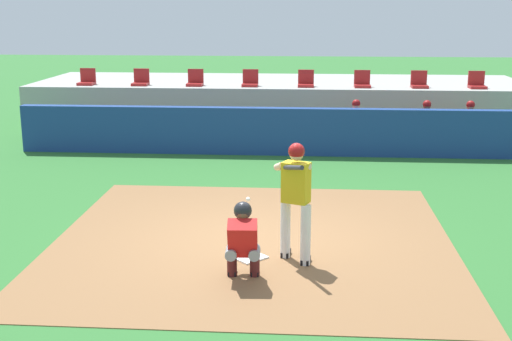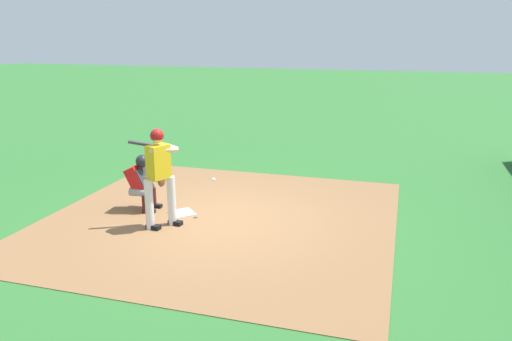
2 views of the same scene
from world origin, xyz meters
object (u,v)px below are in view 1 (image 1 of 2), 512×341
Objects in this scene: catcher_crouched at (242,238)px; stadium_seat_4 at (306,82)px; home_plate at (249,257)px; dugout_player_1 at (427,125)px; dugout_player_2 at (470,125)px; stadium_seat_7 at (477,83)px; stadium_seat_5 at (362,82)px; stadium_seat_6 at (419,83)px; dugout_player_0 at (356,124)px; stadium_seat_0 at (87,80)px; stadium_seat_1 at (141,81)px; stadium_seat_3 at (250,81)px; batter_at_plate at (295,195)px; stadium_seat_2 at (195,81)px.

stadium_seat_4 is at bearing 85.67° from catcher_crouched.
dugout_player_1 is (3.98, 8.14, 0.65)m from home_plate.
dugout_player_1 is 1.00× the size of dugout_player_2.
stadium_seat_7 is at bearing 50.02° from dugout_player_1.
dugout_player_1 is at bearing 65.89° from catcher_crouched.
stadium_seat_5 and stadium_seat_6 have the same top height.
stadium_seat_0 reaches higher than dugout_player_0.
stadium_seat_6 is at bearing 0.00° from stadium_seat_1.
dugout_player_1 is 2.21m from stadium_seat_6.
stadium_seat_3 and stadium_seat_6 have the same top height.
home_plate is 0.24× the size of batter_at_plate.
catcher_crouched is 1.40× the size of dugout_player_0.
dugout_player_1 is at bearing -32.70° from stadium_seat_4.
dugout_player_0 is 2.71× the size of stadium_seat_6.
stadium_seat_0 is 4.88m from stadium_seat_3.
dugout_player_1 is 2.71× the size of stadium_seat_1.
stadium_seat_5 reaches higher than dugout_player_2.
batter_at_plate is 3.76× the size of stadium_seat_6.
stadium_seat_5 is 1.63m from stadium_seat_6.
batter_at_plate is 12.08m from stadium_seat_0.
batter_at_plate is 3.76× the size of stadium_seat_7.
stadium_seat_0 and stadium_seat_4 have the same top height.
catcher_crouched is (-0.02, -0.79, 0.58)m from home_plate.
stadium_seat_5 is at bearing 0.00° from stadium_seat_4.
dugout_player_0 is 6.59m from stadium_seat_1.
home_plate is at bearing -111.76° from stadium_seat_6.
stadium_seat_7 is at bearing 0.00° from stadium_seat_6.
catcher_crouched is 3.78× the size of stadium_seat_5.
batter_at_plate reaches higher than home_plate.
stadium_seat_4 is (0.12, 10.25, 0.50)m from batter_at_plate.
stadium_seat_0 is at bearing 180.00° from stadium_seat_2.
stadium_seat_1 is 9.75m from stadium_seat_7.
stadium_seat_0 and stadium_seat_1 have the same top height.
home_plate is at bearing -103.47° from stadium_seat_5.
batter_at_plate is 1.39× the size of dugout_player_1.
catcher_crouched is at bearing -69.76° from stadium_seat_1.
stadium_seat_2 is 1.00× the size of stadium_seat_6.
stadium_seat_5 is (2.44, 10.18, 1.51)m from home_plate.
dugout_player_0 is 3.69m from stadium_seat_3.
stadium_seat_7 is at bearing 0.00° from stadium_seat_5.
stadium_seat_2 and stadium_seat_3 have the same top height.
stadium_seat_0 is (-5.67, 10.97, 0.93)m from catcher_crouched.
catcher_crouched is 3.78× the size of stadium_seat_3.
stadium_seat_3 is 1.00× the size of stadium_seat_7.
dugout_player_1 and dugout_player_2 have the same top height.
stadium_seat_1 and stadium_seat_3 have the same top height.
catcher_crouched is 3.78× the size of stadium_seat_7.
home_plate is 0.34× the size of dugout_player_2.
dugout_player_0 is at bearing -150.13° from stadium_seat_7.
stadium_seat_4 is at bearing 89.32° from batter_at_plate.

